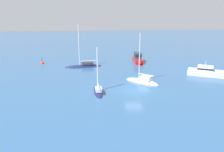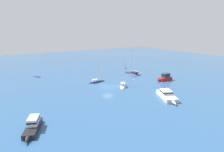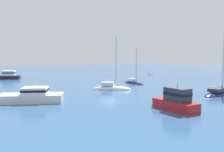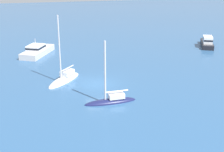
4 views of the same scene
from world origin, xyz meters
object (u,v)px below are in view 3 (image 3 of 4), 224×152
dinghy (150,74)px  launch (6,76)px  ketch (219,93)px  cabin_cruiser (174,101)px  launch_1 (29,96)px  yacht (134,82)px  sloop (112,88)px

dinghy → launch: (32.90, -7.31, 0.69)m
ketch → cabin_cruiser: bearing=-174.8°
launch_1 → yacht: yacht is taller
cabin_cruiser → launch_1: bearing=44.0°
dinghy → ketch: size_ratio=0.36×
launch → sloop: bearing=138.2°
launch → launch_1: bearing=111.3°
sloop → ketch: bearing=-8.6°
sloop → launch_1: size_ratio=1.01×
cabin_cruiser → ketch: bearing=-76.1°
dinghy → sloop: size_ratio=0.38×
launch → launch_1: size_ratio=0.82×
dinghy → cabin_cruiser: size_ratio=0.59×
ketch → launch_1: size_ratio=1.06×
dinghy → yacht: (15.15, 12.81, 0.21)m
dinghy → sloop: sloop is taller
launch → cabin_cruiser: (-9.01, 37.47, 0.13)m
launch → yacht: (-17.76, 20.12, -0.48)m
yacht → launch: bearing=-141.8°
yacht → sloop: bearing=-64.1°
ketch → dinghy: bearing=56.1°
ketch → launch_1: bearing=151.1°
yacht → cabin_cruiser: bearing=-30.0°
sloop → launch_1: 12.41m
ketch → launch: size_ratio=1.29×
launch_1 → launch: bearing=-66.3°
dinghy → ketch: 30.17m
launch → cabin_cruiser: 38.54m
dinghy → sloop: (22.15, 16.71, 0.15)m
dinghy → ketch: (12.74, 27.35, 0.17)m
dinghy → cabin_cruiser: bearing=11.3°
sloop → ketch: ketch is taller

